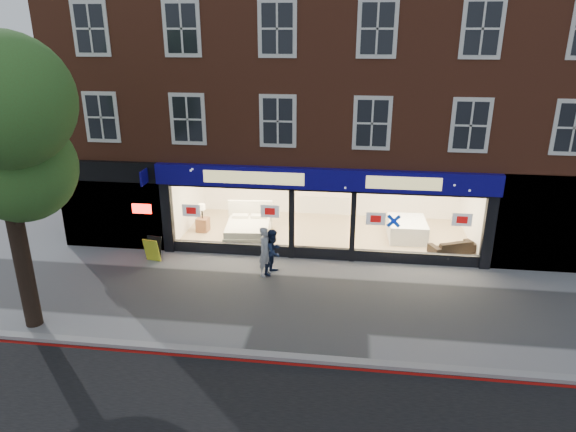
% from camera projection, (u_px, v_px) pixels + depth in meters
% --- Properties ---
extents(ground, '(120.00, 120.00, 0.00)m').
position_uv_depth(ground, '(314.00, 301.00, 15.19)').
color(ground, gray).
rests_on(ground, ground).
extents(kerb_line, '(60.00, 0.10, 0.01)m').
position_uv_depth(kerb_line, '(304.00, 365.00, 12.31)').
color(kerb_line, '#8C0A07').
rests_on(kerb_line, ground).
extents(kerb_stone, '(60.00, 0.25, 0.12)m').
position_uv_depth(kerb_stone, '(304.00, 358.00, 12.47)').
color(kerb_stone, gray).
rests_on(kerb_stone, ground).
extents(showroom_floor, '(11.00, 4.50, 0.10)m').
position_uv_depth(showroom_floor, '(325.00, 234.00, 20.06)').
color(showroom_floor, tan).
rests_on(showroom_floor, ground).
extents(building, '(19.00, 8.26, 10.30)m').
position_uv_depth(building, '(332.00, 55.00, 19.36)').
color(building, brown).
rests_on(building, ground).
extents(display_bed, '(1.89, 2.22, 1.17)m').
position_uv_depth(display_bed, '(248.00, 229.00, 19.53)').
color(display_bed, white).
rests_on(display_bed, showroom_floor).
extents(bedside_table, '(0.49, 0.49, 0.55)m').
position_uv_depth(bedside_table, '(203.00, 224.00, 20.11)').
color(bedside_table, brown).
rests_on(bedside_table, showroom_floor).
extents(mattress_stack, '(1.44, 1.80, 0.69)m').
position_uv_depth(mattress_stack, '(407.00, 229.00, 19.46)').
color(mattress_stack, silver).
rests_on(mattress_stack, showroom_floor).
extents(sofa, '(1.78, 1.25, 0.48)m').
position_uv_depth(sofa, '(453.00, 246.00, 18.19)').
color(sofa, black).
rests_on(sofa, showroom_floor).
extents(a_board, '(0.61, 0.45, 0.86)m').
position_uv_depth(a_board, '(153.00, 249.00, 17.73)').
color(a_board, '#C9D124').
rests_on(a_board, ground).
extents(pedestrian_grey, '(0.62, 0.72, 1.66)m').
position_uv_depth(pedestrian_grey, '(266.00, 251.00, 16.57)').
color(pedestrian_grey, '#A6A8AE').
rests_on(pedestrian_grey, ground).
extents(pedestrian_blue, '(0.81, 0.90, 1.53)m').
position_uv_depth(pedestrian_blue, '(273.00, 251.00, 16.72)').
color(pedestrian_blue, '#16223F').
rests_on(pedestrian_blue, ground).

